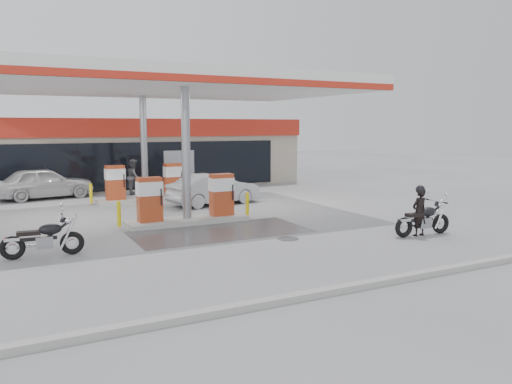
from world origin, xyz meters
TOP-DOWN VIEW (x-y plane):
  - ground at (0.00, 0.00)m, footprint 90.00×90.00m
  - wet_patch at (0.50, 0.00)m, footprint 6.00×3.00m
  - drain_cover at (2.00, -2.00)m, footprint 0.70×0.70m
  - kerb at (0.00, -7.00)m, footprint 28.00×0.25m
  - store_building at (0.01, 15.94)m, footprint 22.00×8.22m
  - canopy at (0.00, 5.00)m, footprint 16.00×10.02m
  - pump_island_near at (0.00, 2.00)m, footprint 5.14×1.30m
  - pump_island_far at (0.00, 8.00)m, footprint 5.14×1.30m
  - main_motorcycle at (6.25, -3.58)m, footprint 2.21×0.85m
  - biker_main at (6.06, -3.57)m, footprint 0.60×0.42m
  - parked_motorcycle at (-5.13, -0.85)m, footprint 2.18×0.84m
  - sedan_white at (-4.23, 11.20)m, footprint 4.86×2.58m
  - attendant at (0.13, 10.80)m, footprint 0.94×1.07m
  - hatchback_silver at (2.57, 5.60)m, footprint 4.51×2.29m

SIDE VIEW (x-z plane):
  - ground at x=0.00m, z-range 0.00..0.00m
  - wet_patch at x=0.50m, z-range 0.00..0.00m
  - drain_cover at x=2.00m, z-range 0.00..0.01m
  - kerb at x=0.00m, z-range 0.00..0.15m
  - parked_motorcycle at x=-5.13m, z-range -0.06..1.06m
  - main_motorcycle at x=6.25m, z-range -0.06..1.07m
  - hatchback_silver at x=2.57m, z-range 0.00..1.42m
  - pump_island_near at x=0.00m, z-range -0.18..1.60m
  - pump_island_far at x=0.00m, z-range -0.18..1.60m
  - sedan_white at x=-4.23m, z-range 0.00..1.57m
  - biker_main at x=6.06m, z-range 0.00..1.59m
  - attendant at x=0.13m, z-range 0.00..1.86m
  - store_building at x=0.01m, z-range 0.01..4.01m
  - canopy at x=0.00m, z-range 2.51..8.02m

